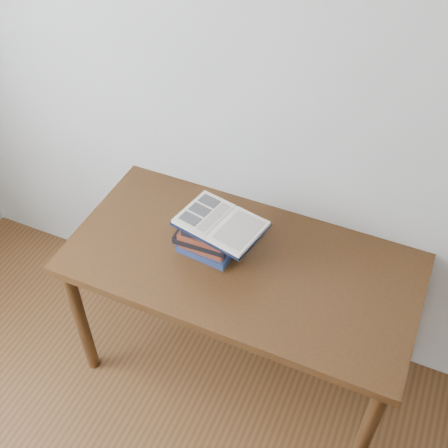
% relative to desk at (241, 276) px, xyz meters
% --- Properties ---
extents(desk, '(1.47, 0.74, 0.79)m').
position_rel_desk_xyz_m(desk, '(0.00, 0.00, 0.00)').
color(desk, '#462811').
rests_on(desk, ground).
extents(book_stack, '(0.26, 0.20, 0.15)m').
position_rel_desk_xyz_m(book_stack, '(-0.16, 0.01, 0.17)').
color(book_stack, '#1A234F').
rests_on(book_stack, desk).
extents(open_book, '(0.38, 0.30, 0.03)m').
position_rel_desk_xyz_m(open_book, '(-0.10, 0.02, 0.26)').
color(open_book, black).
rests_on(open_book, book_stack).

